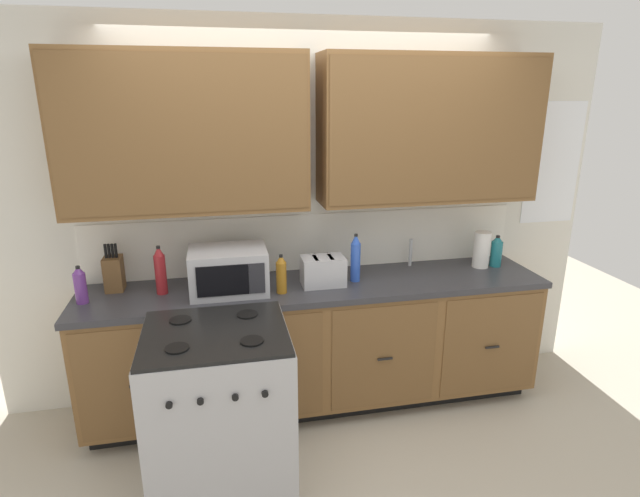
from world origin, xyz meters
name	(u,v)px	position (x,y,z in m)	size (l,w,h in m)	color
ground_plane	(327,428)	(0.00, 0.00, 0.00)	(8.00, 8.00, 0.00)	#B2A893
wall_unit	(312,165)	(0.00, 0.50, 1.67)	(4.24, 0.40, 2.59)	silver
counter_run	(318,343)	(0.00, 0.30, 0.47)	(3.07, 0.64, 0.91)	black
stove_range	(220,409)	(-0.68, -0.33, 0.47)	(0.76, 0.68, 0.95)	#B7B7BC
microwave	(228,270)	(-0.58, 0.28, 1.05)	(0.48, 0.37, 0.28)	#B7B7BC
toaster	(323,271)	(0.03, 0.27, 1.01)	(0.28, 0.18, 0.19)	#B7B7BC
knife_block	(114,273)	(-1.29, 0.45, 1.03)	(0.11, 0.14, 0.31)	brown
sink_faucet	(410,253)	(0.73, 0.51, 1.01)	(0.02, 0.02, 0.20)	#B2B5BA
paper_towel_roll	(481,250)	(1.22, 0.38, 1.04)	(0.12, 0.12, 0.26)	white
bottle_amber	(281,274)	(-0.25, 0.19, 1.03)	(0.07, 0.07, 0.25)	#9E6619
bottle_violet	(80,285)	(-1.45, 0.27, 1.03)	(0.07, 0.07, 0.23)	#663384
bottle_blue	(355,258)	(0.26, 0.30, 1.07)	(0.07, 0.07, 0.33)	blue
bottle_red	(160,271)	(-0.99, 0.33, 1.06)	(0.07, 0.07, 0.31)	maroon
bottle_teal	(496,251)	(1.34, 0.38, 1.02)	(0.08, 0.08, 0.23)	#1E707A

